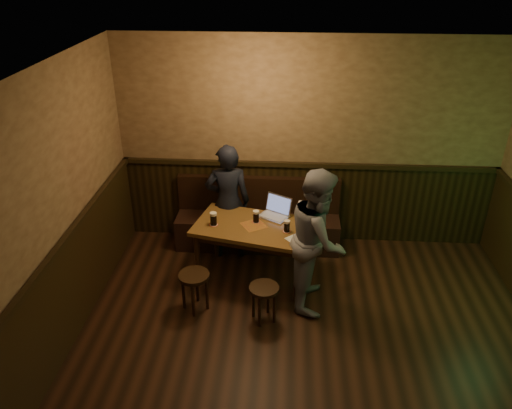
{
  "coord_description": "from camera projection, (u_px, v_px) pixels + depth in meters",
  "views": [
    {
      "loc": [
        -0.27,
        -3.16,
        3.75
      ],
      "look_at": [
        -0.62,
        1.88,
        1.08
      ],
      "focal_mm": 35.0,
      "sensor_mm": 36.0,
      "label": 1
    }
  ],
  "objects": [
    {
      "name": "pint_mid",
      "position": [
        256.0,
        216.0,
        5.99
      ],
      "size": [
        0.1,
        0.1,
        0.16
      ],
      "color": "#AA2A14",
      "rests_on": "pub_table"
    },
    {
      "name": "stool_left",
      "position": [
        194.0,
        281.0,
        5.58
      ],
      "size": [
        0.35,
        0.35,
        0.48
      ],
      "rotation": [
        0.0,
        0.0,
        0.0
      ],
      "color": "black",
      "rests_on": "ground"
    },
    {
      "name": "pint_left",
      "position": [
        213.0,
        219.0,
        5.93
      ],
      "size": [
        0.11,
        0.11,
        0.17
      ],
      "color": "#AA2A14",
      "rests_on": "pub_table"
    },
    {
      "name": "room",
      "position": [
        316.0,
        287.0,
        4.15
      ],
      "size": [
        5.04,
        6.04,
        2.84
      ],
      "color": "black",
      "rests_on": "ground"
    },
    {
      "name": "person_suit",
      "position": [
        228.0,
        202.0,
        6.4
      ],
      "size": [
        0.62,
        0.45,
        1.57
      ],
      "primitive_type": "imported",
      "rotation": [
        0.0,
        0.0,
        3.28
      ],
      "color": "black",
      "rests_on": "ground"
    },
    {
      "name": "pub_table",
      "position": [
        254.0,
        232.0,
        6.0
      ],
      "size": [
        1.54,
        1.09,
        0.75
      ],
      "rotation": [
        0.0,
        0.0,
        -0.23
      ],
      "color": "brown",
      "rests_on": "ground"
    },
    {
      "name": "stool_right",
      "position": [
        264.0,
        294.0,
        5.42
      ],
      "size": [
        0.42,
        0.42,
        0.44
      ],
      "rotation": [
        0.0,
        0.0,
        -0.33
      ],
      "color": "black",
      "rests_on": "ground"
    },
    {
      "name": "person_grey",
      "position": [
        318.0,
        239.0,
        5.52
      ],
      "size": [
        0.71,
        0.87,
        1.66
      ],
      "primitive_type": "imported",
      "rotation": [
        0.0,
        0.0,
        1.47
      ],
      "color": "gray",
      "rests_on": "ground"
    },
    {
      "name": "pint_right",
      "position": [
        287.0,
        226.0,
        5.8
      ],
      "size": [
        0.1,
        0.1,
        0.15
      ],
      "color": "#AA2A14",
      "rests_on": "pub_table"
    },
    {
      "name": "menu",
      "position": [
        295.0,
        240.0,
        5.65
      ],
      "size": [
        0.26,
        0.26,
        0.0
      ],
      "primitive_type": "cube",
      "rotation": [
        0.0,
        0.0,
        -0.86
      ],
      "color": "silver",
      "rests_on": "pub_table"
    },
    {
      "name": "bench",
      "position": [
        258.0,
        225.0,
        6.84
      ],
      "size": [
        2.2,
        0.5,
        0.95
      ],
      "color": "black",
      "rests_on": "ground"
    },
    {
      "name": "laptop",
      "position": [
        276.0,
        211.0,
        6.14
      ],
      "size": [
        0.44,
        0.41,
        0.24
      ],
      "rotation": [
        0.0,
        0.0,
        -0.53
      ],
      "color": "silver",
      "rests_on": "pub_table"
    }
  ]
}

